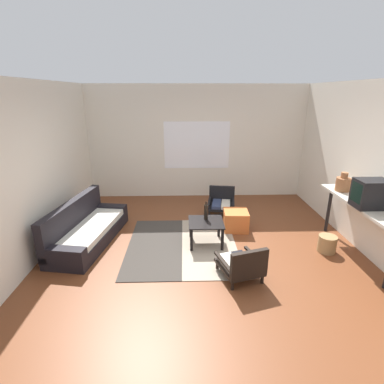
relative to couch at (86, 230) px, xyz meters
name	(u,v)px	position (x,y,z in m)	size (l,w,h in m)	color
ground_plane	(205,258)	(2.03, -0.61, -0.23)	(7.80, 7.80, 0.00)	brown
far_wall_with_window	(197,142)	(2.03, 2.45, 1.12)	(5.60, 0.13, 2.70)	silver
side_wall_right	(374,170)	(4.69, -0.31, 1.12)	(0.12, 6.60, 2.70)	silver
side_wall_left	(30,173)	(-0.63, -0.31, 1.12)	(0.12, 6.60, 2.70)	silver
area_rug	(182,245)	(1.67, -0.19, -0.22)	(1.85, 2.05, 0.01)	#38332D
couch	(86,230)	(0.00, 0.00, 0.00)	(0.99, 2.00, 0.75)	black
coffee_table	(206,226)	(2.08, -0.13, 0.11)	(0.59, 0.57, 0.42)	black
armchair_by_window	(221,201)	(2.53, 1.28, 0.02)	(0.65, 0.66, 0.54)	black
armchair_striped_foreground	(242,265)	(2.51, -1.17, 0.00)	(0.69, 0.73, 0.54)	black
ottoman_orange	(236,220)	(2.70, 0.41, -0.04)	(0.45, 0.45, 0.37)	#D1662D
console_shelf	(359,208)	(4.41, -0.56, 0.58)	(0.38, 1.85, 0.91)	beige
crt_television	(371,194)	(4.41, -0.77, 0.89)	(0.45, 0.33, 0.41)	black
clay_vase	(343,184)	(4.41, -0.02, 0.81)	(0.24, 0.24, 0.32)	#935B38
glass_bottle	(206,212)	(2.09, -0.02, 0.33)	(0.07, 0.07, 0.32)	black
wicker_basket	(327,244)	(4.07, -0.46, -0.09)	(0.29, 0.29, 0.28)	#9E7A4C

